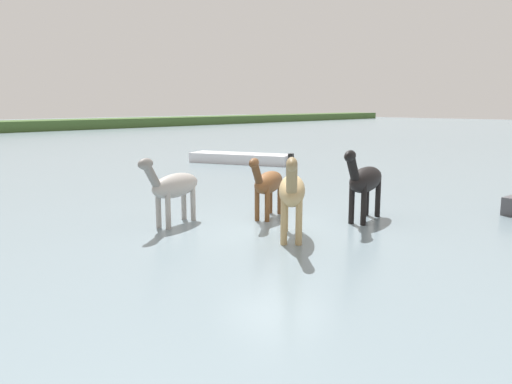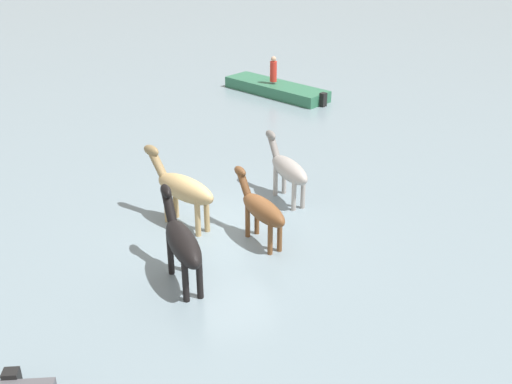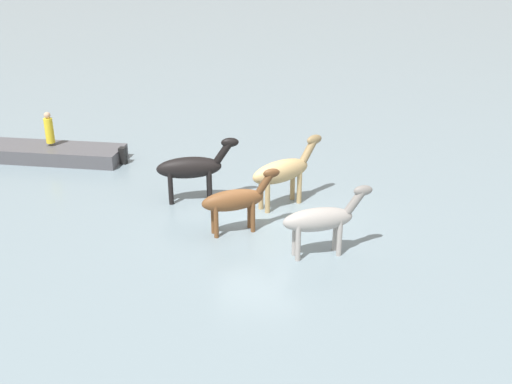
{
  "view_description": "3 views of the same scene",
  "coord_description": "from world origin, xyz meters",
  "px_view_note": "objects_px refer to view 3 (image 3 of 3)",
  "views": [
    {
      "loc": [
        -9.87,
        -8.55,
        3.16
      ],
      "look_at": [
        -0.46,
        0.28,
        0.94
      ],
      "focal_mm": 35.99,
      "sensor_mm": 36.0,
      "label": 1
    },
    {
      "loc": [
        13.97,
        -1.76,
        8.03
      ],
      "look_at": [
        -0.4,
        0.88,
        0.99
      ],
      "focal_mm": 41.59,
      "sensor_mm": 36.0,
      "label": 2
    },
    {
      "loc": [
        -0.67,
        16.05,
        7.67
      ],
      "look_at": [
        0.12,
        -0.65,
        0.61
      ],
      "focal_mm": 41.91,
      "sensor_mm": 36.0,
      "label": 3
    }
  ],
  "objects_px": {
    "horse_dark_mare": "(283,171)",
    "person_watcher_seated": "(49,129)",
    "horse_pinto_flank": "(236,200)",
    "horse_lead": "(321,219)",
    "boat_dinghy_port": "(49,155)",
    "horse_rear_stallion": "(192,168)"
  },
  "relations": [
    {
      "from": "horse_lead",
      "to": "boat_dinghy_port",
      "type": "distance_m",
      "value": 12.11
    },
    {
      "from": "boat_dinghy_port",
      "to": "horse_pinto_flank",
      "type": "bearing_deg",
      "value": 148.77
    },
    {
      "from": "horse_dark_mare",
      "to": "person_watcher_seated",
      "type": "xyz_separation_m",
      "value": [
        8.78,
        -3.95,
        0.03
      ]
    },
    {
      "from": "boat_dinghy_port",
      "to": "person_watcher_seated",
      "type": "relative_size",
      "value": 5.04
    },
    {
      "from": "horse_pinto_flank",
      "to": "person_watcher_seated",
      "type": "bearing_deg",
      "value": 119.54
    },
    {
      "from": "horse_pinto_flank",
      "to": "horse_lead",
      "type": "xyz_separation_m",
      "value": [
        -2.31,
        1.24,
        0.05
      ]
    },
    {
      "from": "horse_pinto_flank",
      "to": "boat_dinghy_port",
      "type": "xyz_separation_m",
      "value": [
        7.55,
        -5.74,
        -0.8
      ]
    },
    {
      "from": "horse_dark_mare",
      "to": "horse_pinto_flank",
      "type": "bearing_deg",
      "value": -162.78
    },
    {
      "from": "horse_rear_stallion",
      "to": "boat_dinghy_port",
      "type": "xyz_separation_m",
      "value": [
        6.02,
        -3.59,
        -0.93
      ]
    },
    {
      "from": "boat_dinghy_port",
      "to": "horse_rear_stallion",
      "type": "bearing_deg",
      "value": 155.21
    },
    {
      "from": "horse_dark_mare",
      "to": "person_watcher_seated",
      "type": "distance_m",
      "value": 9.62
    },
    {
      "from": "horse_lead",
      "to": "horse_rear_stallion",
      "type": "height_order",
      "value": "horse_rear_stallion"
    },
    {
      "from": "horse_pinto_flank",
      "to": "person_watcher_seated",
      "type": "xyz_separation_m",
      "value": [
        7.47,
        -5.88,
        0.18
      ]
    },
    {
      "from": "horse_rear_stallion",
      "to": "horse_dark_mare",
      "type": "bearing_deg",
      "value": -17.11
    },
    {
      "from": "person_watcher_seated",
      "to": "horse_pinto_flank",
      "type": "bearing_deg",
      "value": 141.79
    },
    {
      "from": "horse_lead",
      "to": "boat_dinghy_port",
      "type": "relative_size",
      "value": 0.4
    },
    {
      "from": "horse_pinto_flank",
      "to": "horse_lead",
      "type": "relative_size",
      "value": 0.94
    },
    {
      "from": "horse_lead",
      "to": "person_watcher_seated",
      "type": "xyz_separation_m",
      "value": [
        9.77,
        -7.12,
        0.14
      ]
    },
    {
      "from": "horse_pinto_flank",
      "to": "boat_dinghy_port",
      "type": "relative_size",
      "value": 0.38
    },
    {
      "from": "horse_lead",
      "to": "boat_dinghy_port",
      "type": "xyz_separation_m",
      "value": [
        9.86,
        -6.98,
        -0.85
      ]
    },
    {
      "from": "horse_pinto_flank",
      "to": "horse_rear_stallion",
      "type": "distance_m",
      "value": 2.65
    },
    {
      "from": "horse_lead",
      "to": "horse_rear_stallion",
      "type": "relative_size",
      "value": 0.92
    }
  ]
}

